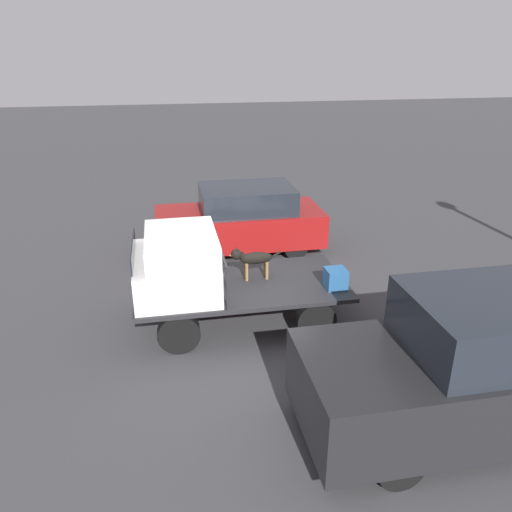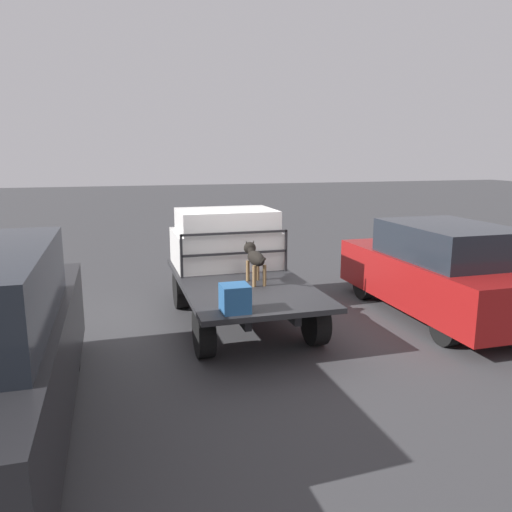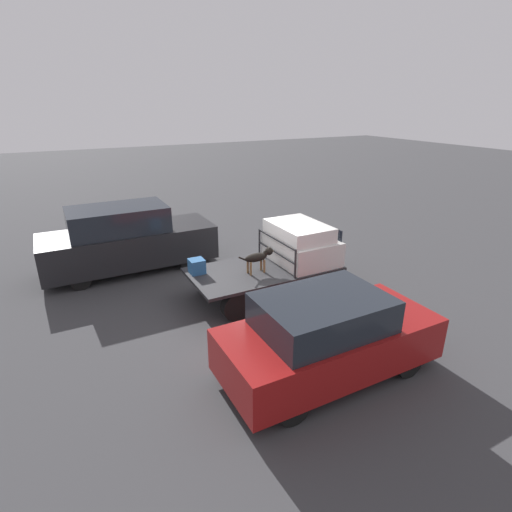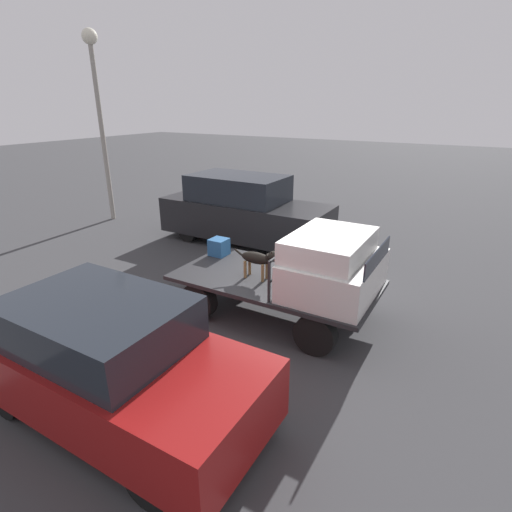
# 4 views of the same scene
# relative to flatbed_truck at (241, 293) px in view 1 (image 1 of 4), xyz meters

# --- Properties ---
(ground_plane) EXTENTS (80.00, 80.00, 0.00)m
(ground_plane) POSITION_rel_flatbed_truck_xyz_m (0.00, 0.00, -0.59)
(ground_plane) COLOR #38383A
(flatbed_truck) EXTENTS (4.01, 2.07, 0.80)m
(flatbed_truck) POSITION_rel_flatbed_truck_xyz_m (0.00, 0.00, 0.00)
(flatbed_truck) COLOR black
(flatbed_truck) RESTS_ON ground
(truck_cab) EXTENTS (1.51, 1.95, 1.09)m
(truck_cab) POSITION_rel_flatbed_truck_xyz_m (1.17, 0.00, 0.73)
(truck_cab) COLOR silver
(truck_cab) RESTS_ON flatbed_truck
(truck_headboard) EXTENTS (0.04, 1.95, 0.77)m
(truck_headboard) POSITION_rel_flatbed_truck_xyz_m (0.38, 0.00, 0.73)
(truck_headboard) COLOR #232326
(truck_headboard) RESTS_ON flatbed_truck
(dog) EXTENTS (1.03, 0.23, 0.67)m
(dog) POSITION_rel_flatbed_truck_xyz_m (-0.24, -0.18, 0.64)
(dog) COLOR brown
(dog) RESTS_ON flatbed_truck
(cargo_crate) EXTENTS (0.38, 0.38, 0.38)m
(cargo_crate) POSITION_rel_flatbed_truck_xyz_m (-1.71, 0.52, 0.40)
(cargo_crate) COLOR #235184
(cargo_crate) RESTS_ON flatbed_truck
(parked_sedan) EXTENTS (4.26, 1.85, 1.72)m
(parked_sedan) POSITION_rel_flatbed_truck_xyz_m (-0.58, -3.59, 0.26)
(parked_sedan) COLOR black
(parked_sedan) RESTS_ON ground
(parked_pickup_far) EXTENTS (5.18, 1.91, 2.06)m
(parked_pickup_far) POSITION_rel_flatbed_truck_xyz_m (-2.91, 3.53, 0.41)
(parked_pickup_far) COLOR black
(parked_pickup_far) RESTS_ON ground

